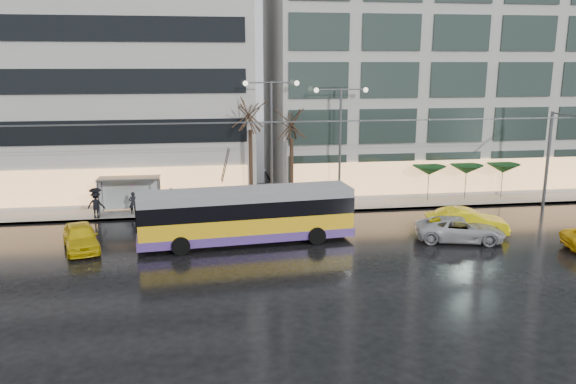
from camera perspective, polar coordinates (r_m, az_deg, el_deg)
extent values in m
plane|color=black|center=(30.64, -2.98, -6.87)|extent=(140.00, 140.00, 0.00)
cube|color=gray|center=(44.17, -2.11, -0.52)|extent=(80.00, 10.00, 0.15)
cube|color=slate|center=(39.41, -1.33, -2.19)|extent=(80.00, 0.10, 0.15)
cube|color=#ADACA6|center=(49.55, -24.66, 12.73)|extent=(34.00, 14.00, 22.00)
cube|color=#ADACA6|center=(52.41, 16.60, 14.95)|extent=(32.00, 14.00, 25.00)
cube|color=yellow|center=(33.16, -4.22, -3.35)|extent=(12.59, 3.72, 1.55)
cube|color=#58398F|center=(33.31, -4.20, -4.21)|extent=(12.63, 3.77, 0.52)
cube|color=black|center=(32.86, -4.25, -1.45)|extent=(12.61, 3.75, 0.93)
cube|color=gray|center=(32.69, -4.27, -0.22)|extent=(12.59, 3.72, 0.52)
cube|color=black|center=(34.42, 6.04, -1.08)|extent=(0.28, 2.37, 1.34)
cube|color=black|center=(32.51, -15.15, -2.32)|extent=(0.28, 2.37, 1.34)
cylinder|color=black|center=(35.34, 1.75, -3.25)|extent=(1.06, 0.46, 1.03)
cylinder|color=black|center=(32.97, 2.94, -4.47)|extent=(1.06, 0.46, 1.03)
cylinder|color=black|center=(34.18, -11.08, -4.06)|extent=(1.06, 0.46, 1.03)
cylinder|color=black|center=(31.72, -10.85, -5.40)|extent=(1.06, 0.46, 1.03)
cylinder|color=#595B60|center=(33.19, -6.35, 2.58)|extent=(0.42, 3.83, 2.72)
cylinder|color=#595B60|center=(33.69, -6.47, 2.73)|extent=(0.42, 3.83, 2.72)
cylinder|color=#595B60|center=(45.13, 24.87, 3.00)|extent=(0.24, 0.24, 7.00)
cube|color=#595B60|center=(42.68, 27.12, 6.89)|extent=(0.10, 5.00, 0.10)
cylinder|color=#595B60|center=(34.82, -2.36, 7.06)|extent=(42.00, 0.04, 0.04)
cylinder|color=#595B60|center=(35.32, -2.45, 7.14)|extent=(42.00, 0.04, 0.04)
cube|color=#595B60|center=(40.33, -15.86, 1.35)|extent=(4.20, 1.60, 0.12)
cube|color=silver|center=(41.27, -15.63, -0.15)|extent=(4.00, 0.05, 2.20)
cube|color=white|center=(40.91, -18.59, -0.47)|extent=(0.10, 1.40, 2.20)
cylinder|color=#595B60|center=(40.23, -18.69, -0.69)|extent=(0.10, 0.10, 2.40)
cylinder|color=#595B60|center=(41.58, -18.36, -0.24)|extent=(0.10, 0.10, 2.40)
cylinder|color=#595B60|center=(39.70, -13.01, -0.52)|extent=(0.10, 0.10, 2.40)
cylinder|color=#595B60|center=(41.05, -12.86, -0.06)|extent=(0.10, 0.10, 2.40)
cylinder|color=#595B60|center=(40.18, -1.67, 4.77)|extent=(0.18, 0.18, 9.00)
cylinder|color=#595B60|center=(39.69, -3.02, 11.04)|extent=(1.80, 0.10, 0.10)
cylinder|color=#595B60|center=(39.90, -0.40, 11.07)|extent=(1.80, 0.10, 0.10)
sphere|color=#FFF2CC|center=(39.62, -4.34, 10.94)|extent=(0.36, 0.36, 0.36)
sphere|color=#FFF2CC|center=(40.04, 0.90, 11.00)|extent=(0.36, 0.36, 0.36)
cylinder|color=#595B60|center=(41.09, 5.30, 4.55)|extent=(0.18, 0.18, 8.50)
cylinder|color=#595B60|center=(40.49, 4.16, 10.35)|extent=(1.80, 0.10, 0.10)
cylinder|color=#595B60|center=(40.91, 6.67, 10.33)|extent=(1.80, 0.10, 0.10)
sphere|color=#FFF2CC|center=(40.31, 2.89, 10.29)|extent=(0.36, 0.36, 0.36)
sphere|color=#FFF2CC|center=(41.15, 7.89, 10.24)|extent=(0.36, 0.36, 0.36)
cylinder|color=black|center=(40.51, -3.79, 2.38)|extent=(0.28, 0.28, 5.60)
cylinder|color=black|center=(41.11, 0.36, 2.07)|extent=(0.28, 0.28, 4.90)
cylinder|color=#595B60|center=(44.00, 14.05, 0.61)|extent=(0.06, 0.06, 2.20)
cone|color=#103C18|center=(43.76, 14.13, 2.14)|extent=(2.50, 2.50, 0.70)
cylinder|color=#595B60|center=(45.21, 17.57, 0.72)|extent=(0.06, 0.06, 2.20)
cone|color=#103C18|center=(44.98, 17.67, 2.21)|extent=(2.50, 2.50, 0.70)
cylinder|color=#595B60|center=(46.59, 20.89, 0.82)|extent=(0.06, 0.06, 2.20)
cone|color=#103C18|center=(46.37, 21.01, 2.26)|extent=(2.50, 2.50, 0.70)
imported|color=#DBBC0B|center=(34.05, -20.32, -4.30)|extent=(2.97, 4.73, 1.50)
imported|color=yellow|center=(36.40, 17.67, -2.90)|extent=(5.17, 2.70, 1.62)
imported|color=#AEADB2|center=(35.03, 17.04, -3.63)|extent=(5.64, 3.60, 1.45)
imported|color=black|center=(40.23, -15.46, -1.08)|extent=(0.62, 0.45, 1.57)
imported|color=#D64792|center=(40.01, -15.54, 0.26)|extent=(1.08, 1.10, 0.88)
imported|color=black|center=(41.95, -11.77, -0.13)|extent=(1.04, 0.90, 1.83)
imported|color=black|center=(39.94, -18.92, -1.22)|extent=(1.29, 0.88, 1.85)
imported|color=black|center=(39.75, -19.01, -0.06)|extent=(0.95, 0.95, 0.72)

